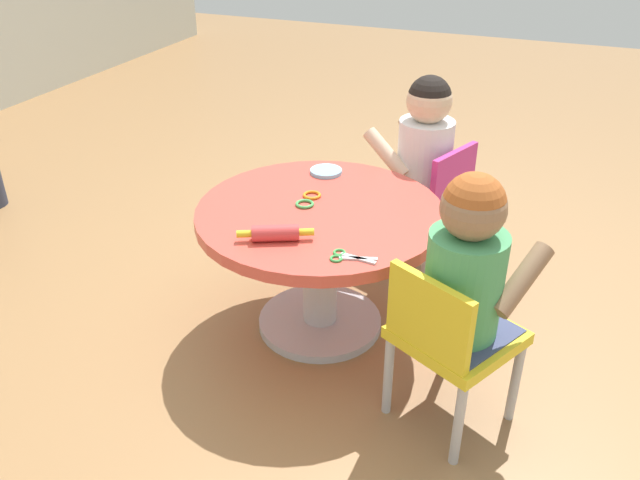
% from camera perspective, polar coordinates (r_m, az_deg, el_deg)
% --- Properties ---
extents(ground_plane, '(10.00, 10.00, 0.00)m').
position_cam_1_polar(ground_plane, '(2.38, -0.00, -7.39)').
color(ground_plane, '#9E7247').
extents(craft_table, '(0.82, 0.82, 0.47)m').
position_cam_1_polar(craft_table, '(2.19, -0.00, -0.12)').
color(craft_table, silver).
rests_on(craft_table, ground).
extents(child_chair_left, '(0.40, 0.40, 0.54)m').
position_cam_1_polar(child_chair_left, '(1.86, 11.23, -8.39)').
color(child_chair_left, '#B7B7BC').
rests_on(child_chair_left, ground).
extents(seated_child_left, '(0.43, 0.40, 0.51)m').
position_cam_1_polar(seated_child_left, '(1.76, 12.76, -2.00)').
color(seated_child_left, '#3F4772').
rests_on(seated_child_left, ground).
extents(child_chair_right, '(0.39, 0.39, 0.54)m').
position_cam_1_polar(child_chair_right, '(2.60, 9.46, 3.53)').
color(child_chair_right, '#B7B7BC').
rests_on(child_chair_right, ground).
extents(seated_child_right, '(0.37, 0.42, 0.51)m').
position_cam_1_polar(seated_child_right, '(2.54, 9.13, 8.41)').
color(seated_child_right, '#3F4772').
rests_on(seated_child_right, ground).
extents(rolling_pin, '(0.12, 0.22, 0.05)m').
position_cam_1_polar(rolling_pin, '(1.94, -3.92, 0.62)').
color(rolling_pin, '#D83F3F').
rests_on(rolling_pin, craft_table).
extents(craft_scissors, '(0.08, 0.14, 0.01)m').
position_cam_1_polar(craft_scissors, '(1.86, 2.36, -1.48)').
color(craft_scissors, silver).
rests_on(craft_scissors, craft_table).
extents(playdough_blob_0, '(0.12, 0.12, 0.01)m').
position_cam_1_polar(playdough_blob_0, '(2.39, 0.53, 6.03)').
color(playdough_blob_0, '#8CCCF2').
rests_on(playdough_blob_0, craft_table).
extents(cookie_cutter_0, '(0.06, 0.06, 0.01)m').
position_cam_1_polar(cookie_cutter_0, '(2.15, -1.35, 3.17)').
color(cookie_cutter_0, '#4CB259').
rests_on(cookie_cutter_0, craft_table).
extents(cookie_cutter_1, '(0.06, 0.06, 0.01)m').
position_cam_1_polar(cookie_cutter_1, '(2.21, -0.71, 3.95)').
color(cookie_cutter_1, orange).
rests_on(cookie_cutter_1, craft_table).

